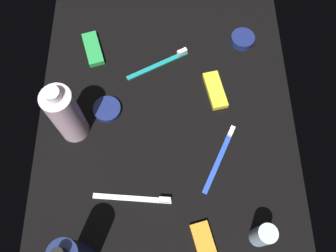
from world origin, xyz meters
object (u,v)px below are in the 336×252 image
Objects in this scene: toothbrush_blue at (223,155)px; cream_tin_right at (109,109)px; toothbrush_teal at (163,63)px; snack_bar_green at (94,49)px; cream_tin_left at (244,39)px; snack_bar_orange at (207,247)px; bodywash_bottle at (68,115)px; toothbrush_white at (139,198)px; snack_bar_yellow at (217,90)px; deodorant_stick at (265,235)px.

toothbrush_blue is 30.43cm from cream_tin_right.
toothbrush_teal reaches higher than snack_bar_green.
cream_tin_left is 41.63cm from cream_tin_right.
toothbrush_blue is 21.30cm from snack_bar_orange.
cream_tin_right is (-5.13, 7.63, -8.17)cm from bodywash_bottle.
toothbrush_white is 1.73× the size of snack_bar_yellow.
snack_bar_green and cream_tin_right have the same top height.
cream_tin_right is (5.13, -27.55, 0.02)cm from snack_bar_yellow.
deodorant_stick is 1.25× the size of cream_tin_right.
toothbrush_white is at bearing -33.01° from cream_tin_left.
snack_bar_green is at bearing -124.32° from snack_bar_yellow.
toothbrush_white is (17.33, 15.61, -8.33)cm from bodywash_bottle.
snack_bar_green is at bearing -162.47° from toothbrush_white.
toothbrush_blue is at bearing -14.00° from cream_tin_left.
toothbrush_blue is (-18.81, -6.85, -3.75)cm from deodorant_stick.
cream_tin_right is (-33.09, -22.96, 0.02)cm from snack_bar_orange.
toothbrush_white is 23.84cm from cream_tin_right.
bodywash_bottle is at bearing -137.98° from toothbrush_white.
deodorant_stick is at bearing 25.08° from toothbrush_teal.
toothbrush_teal is at bearing -154.92° from deodorant_stick.
snack_bar_orange is (38.23, -4.59, 0.00)cm from snack_bar_yellow.
toothbrush_blue and cream_tin_left have the same top height.
toothbrush_teal is at bearing 171.09° from toothbrush_white.
bodywash_bottle is at bearing -101.51° from toothbrush_blue.
bodywash_bottle is 2.81× the size of cream_tin_right.
toothbrush_blue is at bearing -159.98° from deodorant_stick.
snack_bar_yellow is at bearing 100.56° from cream_tin_right.
toothbrush_teal is at bearing -72.56° from cream_tin_left.
toothbrush_teal is 19.12cm from snack_bar_green.
cream_tin_left is (-15.64, 8.52, 0.30)cm from snack_bar_yellow.
snack_bar_green is 58.48cm from snack_bar_orange.
snack_bar_yellow is 38.50cm from snack_bar_orange.
bodywash_bottle is at bearing -23.24° from snack_bar_green.
deodorant_stick is 0.52× the size of toothbrush_teal.
deodorant_stick is 37.16cm from snack_bar_yellow.
bodywash_bottle is 49.88cm from deodorant_stick.
toothbrush_white reaches higher than snack_bar_orange.
toothbrush_blue is 0.93× the size of toothbrush_white.
toothbrush_blue and toothbrush_white have the same top height.
snack_bar_yellow is 1.50× the size of cream_tin_right.
toothbrush_teal is 16.34cm from snack_bar_yellow.
snack_bar_orange is (27.96, 30.59, -8.19)cm from bodywash_bottle.
cream_tin_right is (-31.16, -34.66, -3.58)cm from deodorant_stick.
deodorant_stick is at bearing -1.55° from cream_tin_left.
snack_bar_green is (-40.79, -12.88, 0.14)cm from toothbrush_white.
snack_bar_green is (-49.49, -39.57, -3.60)cm from deodorant_stick.
bodywash_bottle is at bearing -56.08° from cream_tin_right.
toothbrush_white is 2.80× the size of cream_tin_left.
toothbrush_white is at bearing -8.91° from toothbrush_teal.
cream_tin_left is (-7.04, 22.41, 0.45)cm from toothbrush_teal.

